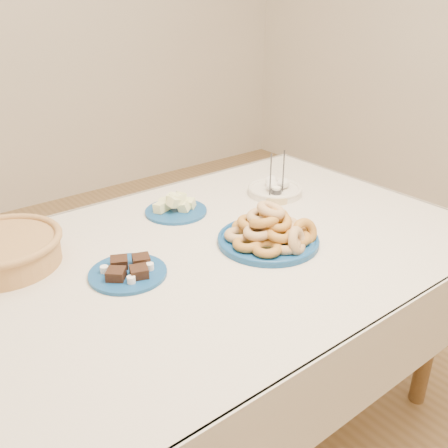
# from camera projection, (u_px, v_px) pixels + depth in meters

# --- Properties ---
(ground) EXTENTS (5.00, 5.00, 0.00)m
(ground) POSITION_uv_depth(u_px,v_px,m) (216.00, 423.00, 1.88)
(ground) COLOR olive
(ground) RESTS_ON ground
(dining_table) EXTENTS (1.71, 1.11, 0.75)m
(dining_table) POSITION_uv_depth(u_px,v_px,m) (214.00, 277.00, 1.60)
(dining_table) COLOR brown
(dining_table) RESTS_ON ground
(donut_platter) EXTENTS (0.40, 0.40, 0.15)m
(donut_platter) POSITION_uv_depth(u_px,v_px,m) (270.00, 232.00, 1.56)
(donut_platter) COLOR navy
(donut_platter) RESTS_ON dining_table
(melon_plate) EXTENTS (0.25, 0.25, 0.08)m
(melon_plate) POSITION_uv_depth(u_px,v_px,m) (175.00, 206.00, 1.78)
(melon_plate) COLOR navy
(melon_plate) RESTS_ON dining_table
(brownie_plate) EXTENTS (0.28, 0.28, 0.04)m
(brownie_plate) POSITION_uv_depth(u_px,v_px,m) (128.00, 271.00, 1.40)
(brownie_plate) COLOR navy
(brownie_plate) RESTS_ON dining_table
(wicker_basket) EXTENTS (0.40, 0.40, 0.09)m
(wicker_basket) POSITION_uv_depth(u_px,v_px,m) (2.00, 250.00, 1.44)
(wicker_basket) COLOR olive
(wicker_basket) RESTS_ON dining_table
(candle_holder) EXTENTS (0.11, 0.11, 0.19)m
(candle_holder) POSITION_uv_depth(u_px,v_px,m) (276.00, 195.00, 1.90)
(candle_holder) COLOR tan
(candle_holder) RESTS_ON dining_table
(egg_bowl) EXTENTS (0.21, 0.21, 0.07)m
(egg_bowl) POSITION_uv_depth(u_px,v_px,m) (275.00, 189.00, 1.94)
(egg_bowl) COLOR beige
(egg_bowl) RESTS_ON dining_table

